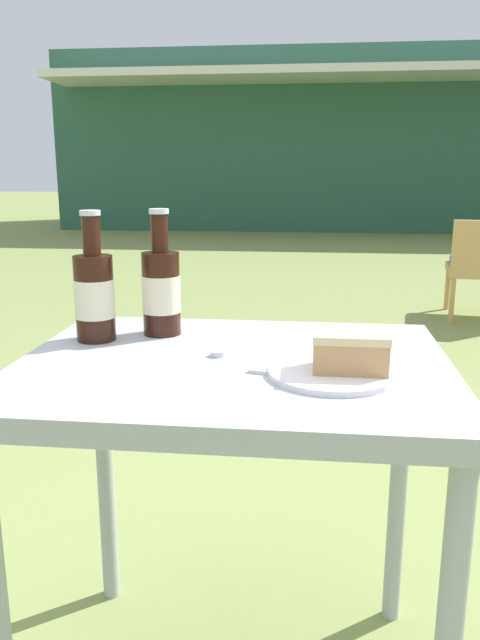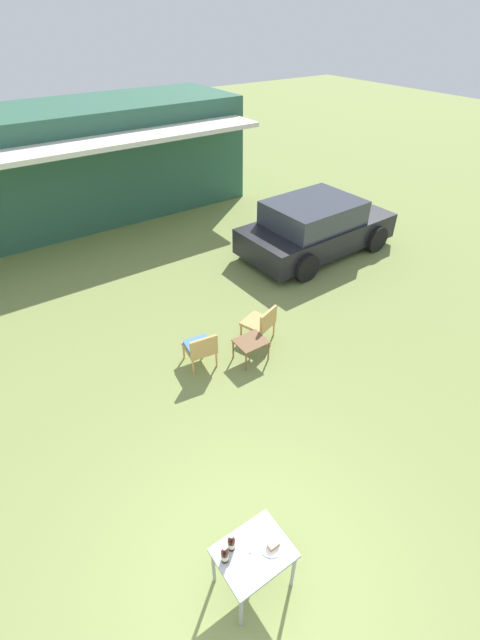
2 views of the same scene
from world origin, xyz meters
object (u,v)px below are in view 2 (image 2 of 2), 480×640
parked_car (316,227)px  patio_table (254,556)px  cola_bottle_far (225,556)px  wicker_chair_plain (261,322)px  wicker_chair_cushioned (200,347)px  garden_side_table (251,343)px  cake_on_plate (272,546)px  cola_bottle_near (231,544)px

parked_car → patio_table: parked_car is taller
parked_car → cola_bottle_far: bearing=-140.9°
wicker_chair_plain → cola_bottle_far: cola_bottle_far is taller
wicker_chair_cushioned → cola_bottle_far: cola_bottle_far is taller
wicker_chair_plain → garden_side_table: 0.64m
cake_on_plate → cola_bottle_far: (-0.48, 0.17, 0.07)m
wicker_chair_cushioned → cola_bottle_near: (-1.55, -3.33, 0.41)m
wicker_chair_cushioned → cola_bottle_far: (-1.67, -3.40, 0.41)m
garden_side_table → cake_on_plate: 3.77m
parked_car → cola_bottle_near: 8.27m
parked_car → garden_side_table: bearing=-148.7°
parked_car → cola_bottle_near: bearing=-140.7°
parked_car → cola_bottle_far: size_ratio=15.88×
wicker_chair_cushioned → wicker_chair_plain: 1.33m
cola_bottle_far → wicker_chair_plain: bearing=48.4°
parked_car → wicker_chair_plain: bearing=-149.2°
wicker_chair_cushioned → patio_table: size_ratio=0.93×
patio_table → garden_side_table: bearing=54.7°
parked_car → cola_bottle_far: (-6.33, -5.52, 0.14)m
garden_side_table → cake_on_plate: cake_on_plate is taller
wicker_chair_plain → cola_bottle_far: bearing=29.2°
cola_bottle_far → garden_side_table: bearing=50.3°
cola_bottle_far → parked_car: bearing=41.1°
cola_bottle_near → garden_side_table: bearing=51.1°
wicker_chair_cushioned → cola_bottle_far: 3.80m
cake_on_plate → cola_bottle_far: bearing=160.2°
patio_table → cola_bottle_far: 0.36m
cake_on_plate → cola_bottle_far: cola_bottle_far is taller
cola_bottle_near → cola_bottle_far: (-0.12, -0.06, 0.00)m
garden_side_table → cola_bottle_near: 3.80m
garden_side_table → parked_car: bearing=33.3°
garden_side_table → wicker_chair_plain: bearing=36.5°
patio_table → cola_bottle_near: size_ratio=3.00×
garden_side_table → cake_on_plate: bearing=-122.3°
garden_side_table → patio_table: 3.81m
garden_side_table → cola_bottle_near: size_ratio=2.13×
parked_car → wicker_chair_cushioned: (-4.66, -2.12, -0.27)m
patio_table → cake_on_plate: bearing=-19.8°
patio_table → wicker_chair_plain: bearing=52.1°
patio_table → parked_car: bearing=43.0°
garden_side_table → cola_bottle_far: 3.92m
wicker_chair_cushioned → patio_table: 3.77m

